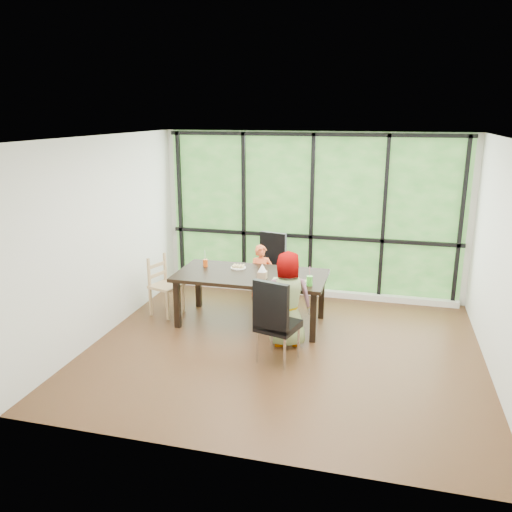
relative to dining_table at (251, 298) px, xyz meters
name	(u,v)px	position (x,y,z in m)	size (l,w,h in m)	color
ground	(284,349)	(0.64, -0.75, -0.38)	(5.00, 5.00, 0.00)	black
back_wall	(312,215)	(0.64, 1.50, 0.98)	(5.00, 5.00, 0.00)	silver
foliage_backdrop	(312,215)	(0.64, 1.48, 0.98)	(4.80, 0.02, 2.65)	#27531F
window_mullions	(311,216)	(0.64, 1.44, 0.98)	(4.80, 0.06, 2.65)	black
window_sill	(309,292)	(0.64, 1.40, -0.33)	(4.80, 0.12, 0.10)	silver
dining_table	(251,298)	(0.00, 0.00, 0.00)	(2.15, 1.06, 0.75)	black
chair_window_leather	(268,267)	(0.00, 1.06, 0.17)	(0.46, 0.46, 1.08)	black
chair_interior_leather	(278,320)	(0.63, -1.06, 0.17)	(0.46, 0.46, 1.08)	black
chair_end_beech	(166,286)	(-1.33, 0.01, 0.08)	(0.42, 0.40, 0.90)	tan
child_toddler	(261,277)	(0.00, 0.63, 0.13)	(0.37, 0.24, 1.02)	#E85A2C
child_older	(286,299)	(0.63, -0.59, 0.26)	(0.62, 0.41, 1.27)	slate
placemat	(288,282)	(0.59, -0.26, 0.38)	(0.47, 0.34, 0.01)	tan
plate_far	(238,268)	(-0.26, 0.22, 0.38)	(0.23, 0.23, 0.01)	white
plate_near	(286,281)	(0.56, -0.21, 0.38)	(0.21, 0.21, 0.01)	white
orange_cup	(205,263)	(-0.76, 0.18, 0.43)	(0.07, 0.07, 0.11)	#D65015
green_cup	(310,281)	(0.89, -0.30, 0.44)	(0.08, 0.08, 0.13)	green
tissue_box	(262,275)	(0.21, -0.17, 0.43)	(0.12, 0.12, 0.10)	tan
crepe_rolls_far	(238,266)	(-0.26, 0.22, 0.41)	(0.20, 0.12, 0.04)	tan
crepe_rolls_near	(286,279)	(0.56, -0.21, 0.41)	(0.10, 0.12, 0.04)	tan
straw_white	(205,257)	(-0.76, 0.18, 0.53)	(0.01, 0.01, 0.20)	white
straw_pink	(310,273)	(0.89, -0.30, 0.55)	(0.01, 0.01, 0.20)	pink
tissue	(262,268)	(0.21, -0.17, 0.53)	(0.12, 0.12, 0.11)	white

